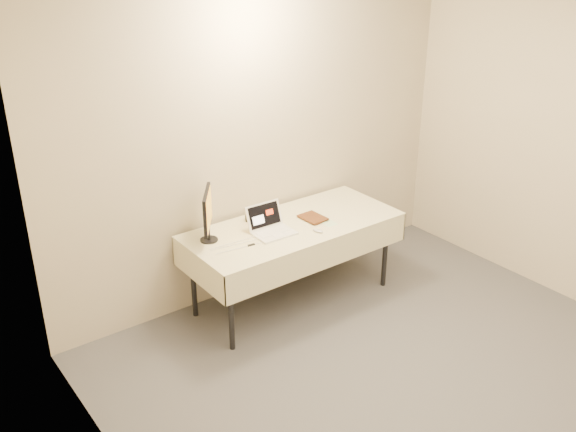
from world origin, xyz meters
TOP-DOWN VIEW (x-y plane):
  - ground at (0.00, 0.00)m, footprint 5.00×5.00m
  - back_wall at (0.00, 2.50)m, footprint 4.00×0.10m
  - table at (0.00, 2.05)m, footprint 1.86×0.81m
  - laptop at (-0.24, 2.04)m, footprint 0.33×0.31m
  - monitor at (-0.72, 2.20)m, footprint 0.26×0.35m
  - book at (0.11, 2.02)m, footprint 0.17×0.03m
  - alarm_clock at (-0.23, 2.31)m, footprint 0.13×0.09m
  - clicker at (0.07, 1.81)m, footprint 0.07×0.11m
  - paper_form at (0.26, 1.96)m, footprint 0.12×0.28m
  - usb_dongle at (-0.50, 1.93)m, footprint 0.06×0.02m

SIDE VIEW (x-z plane):
  - ground at x=0.00m, z-range 0.00..0.00m
  - table at x=0.00m, z-range 0.31..1.05m
  - paper_form at x=0.26m, z-range 0.74..0.74m
  - usb_dongle at x=-0.50m, z-range 0.74..0.75m
  - clicker at x=0.07m, z-range 0.74..0.76m
  - alarm_clock at x=-0.23m, z-range 0.74..0.79m
  - laptop at x=-0.24m, z-range 0.68..0.90m
  - book at x=0.11m, z-range 0.74..0.97m
  - monitor at x=-0.72m, z-range 0.77..1.20m
  - back_wall at x=0.00m, z-range 0.00..2.70m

